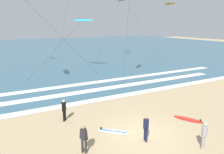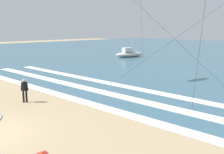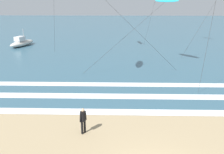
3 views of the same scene
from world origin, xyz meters
TOP-DOWN VIEW (x-y plane):
  - ocean_surface at (0.00, 51.59)m, footprint 140.00×90.00m
  - wave_foam_shoreline at (-0.90, 6.99)m, footprint 56.34×0.96m
  - wave_foam_mid_break at (-1.12, 9.84)m, footprint 36.97×1.10m
  - wave_foam_outer_break at (1.02, 12.63)m, footprint 40.44×1.05m
  - surfer_foreground_main at (-3.79, 4.20)m, footprint 0.41×0.44m
  - kite_cyan_far_right at (3.34, 19.24)m, footprint 10.25×5.15m
  - offshore_boat at (-17.36, 30.54)m, footprint 3.23×5.47m

SIDE VIEW (x-z plane):
  - ocean_surface at x=0.00m, z-range 0.00..0.01m
  - wave_foam_shoreline at x=-0.90m, z-range 0.01..0.02m
  - wave_foam_mid_break at x=-1.12m, z-range 0.01..0.02m
  - wave_foam_outer_break at x=1.02m, z-range 0.01..0.02m
  - offshore_boat at x=-17.36m, z-range -0.80..1.90m
  - surfer_foreground_main at x=-3.79m, z-range 0.16..1.76m
  - kite_cyan_far_right at x=3.34m, z-range 3.47..10.94m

